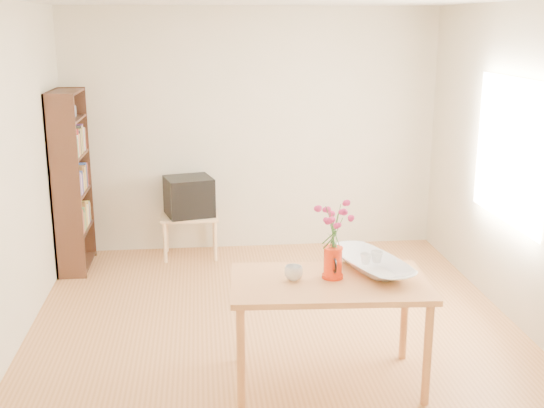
{
  "coord_description": "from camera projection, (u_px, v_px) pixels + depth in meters",
  "views": [
    {
      "loc": [
        -0.57,
        -5.02,
        2.42
      ],
      "look_at": [
        0.0,
        0.3,
        1.0
      ],
      "focal_mm": 45.0,
      "sensor_mm": 36.0,
      "label": 1
    }
  ],
  "objects": [
    {
      "name": "bookshelf",
      "position": [
        72.0,
        187.0,
        6.78
      ],
      "size": [
        0.28,
        0.7,
        1.8
      ],
      "color": "#341B11",
      "rests_on": "ground"
    },
    {
      "name": "television",
      "position": [
        189.0,
        195.0,
        7.16
      ],
      "size": [
        0.56,
        0.53,
        0.4
      ],
      "rotation": [
        0.0,
        0.0,
        0.25
      ],
      "color": "black",
      "rests_on": "tv_stand"
    },
    {
      "name": "mug",
      "position": [
        294.0,
        273.0,
        4.57
      ],
      "size": [
        0.13,
        0.13,
        0.1
      ],
      "primitive_type": "imported",
      "rotation": [
        0.0,
        0.0,
        3.23
      ],
      "color": "white",
      "rests_on": "table"
    },
    {
      "name": "pitcher",
      "position": [
        333.0,
        264.0,
        4.6
      ],
      "size": [
        0.15,
        0.22,
        0.22
      ],
      "rotation": [
        0.0,
        0.0,
        -0.03
      ],
      "color": "red",
      "rests_on": "table"
    },
    {
      "name": "teacup_b",
      "position": [
        378.0,
        241.0,
        4.75
      ],
      "size": [
        0.09,
        0.09,
        0.07
      ],
      "primitive_type": "imported",
      "rotation": [
        0.0,
        0.0,
        1.92
      ],
      "color": "white",
      "rests_on": "bowl"
    },
    {
      "name": "bowl",
      "position": [
        372.0,
        236.0,
        4.71
      ],
      "size": [
        0.66,
        0.66,
        0.5
      ],
      "primitive_type": "imported",
      "rotation": [
        0.0,
        0.0,
        0.31
      ],
      "color": "white",
      "rests_on": "table"
    },
    {
      "name": "table",
      "position": [
        329.0,
        293.0,
        4.59
      ],
      "size": [
        1.37,
        0.84,
        0.75
      ],
      "rotation": [
        0.0,
        0.0,
        -0.06
      ],
      "color": "#CA7E45",
      "rests_on": "ground"
    },
    {
      "name": "tv_stand",
      "position": [
        190.0,
        221.0,
        7.22
      ],
      "size": [
        0.6,
        0.45,
        0.46
      ],
      "color": "#E1B47F",
      "rests_on": "ground"
    },
    {
      "name": "teacup_a",
      "position": [
        366.0,
        243.0,
        4.72
      ],
      "size": [
        0.1,
        0.1,
        0.06
      ],
      "primitive_type": "imported",
      "rotation": [
        0.0,
        0.0,
        0.75
      ],
      "color": "white",
      "rests_on": "bowl"
    },
    {
      "name": "room",
      "position": [
        280.0,
        176.0,
        5.17
      ],
      "size": [
        4.5,
        4.5,
        4.5
      ],
      "color": "#B3733F",
      "rests_on": "ground"
    },
    {
      "name": "flowers",
      "position": [
        334.0,
        223.0,
        4.52
      ],
      "size": [
        0.25,
        0.25,
        0.35
      ],
      "primitive_type": null,
      "color": "#DC3376",
      "rests_on": "pitcher"
    }
  ]
}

